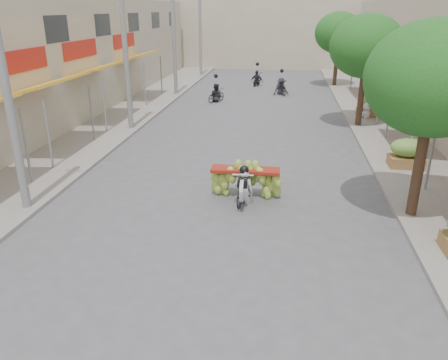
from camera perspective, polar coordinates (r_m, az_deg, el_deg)
ground at (r=9.42m, az=-4.49°, el=-13.64°), size 120.00×120.00×0.00m
sidewalk_left at (r=24.74m, az=-13.24°, el=8.44°), size 4.00×60.00×0.12m
sidewalk_right at (r=23.72m, az=20.55°, el=7.09°), size 4.00×60.00×0.12m
shophouse_row_left at (r=25.62m, az=-25.46°, el=14.10°), size 9.77×40.00×6.00m
far_building at (r=45.58m, az=5.95°, el=18.98°), size 20.00×6.00×7.00m
utility_pole_near at (r=12.79m, az=-27.00°, el=13.03°), size 0.60×0.24×8.00m
utility_pole_mid at (r=20.83m, az=-12.86°, el=17.18°), size 0.60×0.24×8.00m
utility_pole_far at (r=29.42m, az=-6.59°, el=18.67°), size 0.60×0.24×8.00m
utility_pole_back at (r=38.21m, az=-3.14°, el=19.39°), size 0.60×0.24×8.00m
street_tree_near at (r=12.18m, az=25.74°, el=11.76°), size 3.40×3.40×5.25m
street_tree_mid at (r=21.87m, az=18.15°, el=16.22°), size 3.40×3.40×5.25m
street_tree_far at (r=33.74m, az=14.77°, el=18.07°), size 3.40×3.40×5.25m
produce_crate_mid at (r=16.80m, az=22.87°, el=3.54°), size 1.20×0.88×1.16m
produce_crate_far at (r=24.38m, az=18.43°, el=9.30°), size 1.20×0.88×1.16m
banana_motorbike at (r=13.03m, az=2.71°, el=0.10°), size 2.20×1.85×1.94m
market_umbrella at (r=16.32m, az=23.73°, el=9.08°), size 2.10×2.10×1.60m
pedestrian at (r=23.99m, az=18.29°, el=9.64°), size 0.92×0.84×1.60m
bg_motorbike_a at (r=27.44m, az=-1.05°, el=11.76°), size 1.15×1.54×1.95m
bg_motorbike_b at (r=30.00m, az=7.50°, el=12.54°), size 1.19×1.85×1.95m
bg_motorbike_c at (r=33.57m, az=4.34°, el=13.52°), size 1.06×1.76×1.95m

